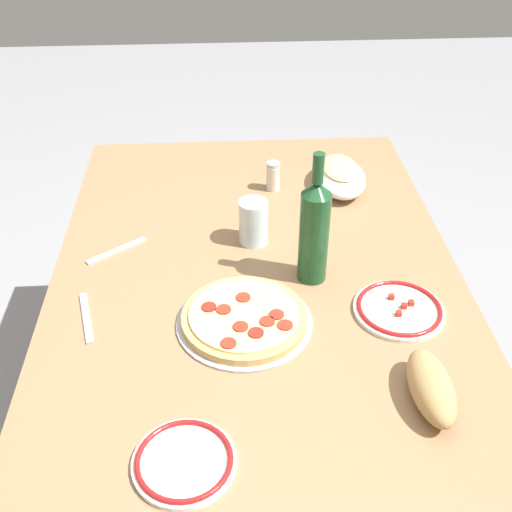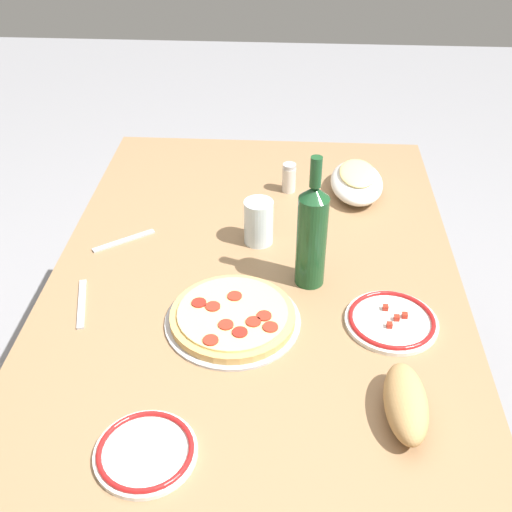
{
  "view_description": "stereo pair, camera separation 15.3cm",
  "coord_description": "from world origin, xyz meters",
  "px_view_note": "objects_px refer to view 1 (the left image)",
  "views": [
    {
      "loc": [
        -1.24,
        0.08,
        1.65
      ],
      "look_at": [
        0.0,
        0.0,
        0.74
      ],
      "focal_mm": 44.11,
      "sensor_mm": 36.0,
      "label": 1
    },
    {
      "loc": [
        -1.24,
        -0.08,
        1.65
      ],
      "look_at": [
        0.0,
        0.0,
        0.74
      ],
      "focal_mm": 44.11,
      "sensor_mm": 36.0,
      "label": 2
    }
  ],
  "objects_px": {
    "dining_table": "(256,297)",
    "bread_loaf": "(431,387)",
    "spice_shaker": "(273,176)",
    "wine_bottle": "(314,230)",
    "side_plate_far": "(184,461)",
    "side_plate_near": "(399,309)",
    "baked_pasta_dish": "(340,175)",
    "water_glass": "(254,222)",
    "pepperoni_pizza": "(244,318)"
  },
  "relations": [
    {
      "from": "water_glass",
      "to": "side_plate_near",
      "type": "height_order",
      "value": "water_glass"
    },
    {
      "from": "wine_bottle",
      "to": "side_plate_far",
      "type": "distance_m",
      "value": 0.6
    },
    {
      "from": "baked_pasta_dish",
      "to": "water_glass",
      "type": "xyz_separation_m",
      "value": [
        -0.26,
        0.27,
        0.02
      ]
    },
    {
      "from": "side_plate_near",
      "to": "spice_shaker",
      "type": "bearing_deg",
      "value": 22.84
    },
    {
      "from": "dining_table",
      "to": "bread_loaf",
      "type": "distance_m",
      "value": 0.56
    },
    {
      "from": "water_glass",
      "to": "pepperoni_pizza",
      "type": "bearing_deg",
      "value": 172.85
    },
    {
      "from": "water_glass",
      "to": "spice_shaker",
      "type": "bearing_deg",
      "value": -15.13
    },
    {
      "from": "baked_pasta_dish",
      "to": "pepperoni_pizza",
      "type": "bearing_deg",
      "value": 152.06
    },
    {
      "from": "pepperoni_pizza",
      "to": "bread_loaf",
      "type": "bearing_deg",
      "value": -124.95
    },
    {
      "from": "baked_pasta_dish",
      "to": "spice_shaker",
      "type": "height_order",
      "value": "spice_shaker"
    },
    {
      "from": "bread_loaf",
      "to": "side_plate_near",
      "type": "bearing_deg",
      "value": -1.28
    },
    {
      "from": "side_plate_far",
      "to": "spice_shaker",
      "type": "distance_m",
      "value": 0.96
    },
    {
      "from": "pepperoni_pizza",
      "to": "dining_table",
      "type": "bearing_deg",
      "value": -10.41
    },
    {
      "from": "bread_loaf",
      "to": "water_glass",
      "type": "bearing_deg",
      "value": 28.7
    },
    {
      "from": "side_plate_far",
      "to": "bread_loaf",
      "type": "xyz_separation_m",
      "value": [
        0.12,
        -0.46,
        0.03
      ]
    },
    {
      "from": "baked_pasta_dish",
      "to": "wine_bottle",
      "type": "relative_size",
      "value": 0.73
    },
    {
      "from": "dining_table",
      "to": "water_glass",
      "type": "bearing_deg",
      "value": -0.65
    },
    {
      "from": "dining_table",
      "to": "side_plate_far",
      "type": "height_order",
      "value": "side_plate_far"
    },
    {
      "from": "pepperoni_pizza",
      "to": "side_plate_far",
      "type": "distance_m",
      "value": 0.38
    },
    {
      "from": "side_plate_near",
      "to": "wine_bottle",
      "type": "bearing_deg",
      "value": 52.13
    },
    {
      "from": "pepperoni_pizza",
      "to": "side_plate_near",
      "type": "distance_m",
      "value": 0.35
    },
    {
      "from": "baked_pasta_dish",
      "to": "side_plate_far",
      "type": "bearing_deg",
      "value": 155.38
    },
    {
      "from": "bread_loaf",
      "to": "baked_pasta_dish",
      "type": "bearing_deg",
      "value": 2.51
    },
    {
      "from": "water_glass",
      "to": "side_plate_far",
      "type": "distance_m",
      "value": 0.69
    },
    {
      "from": "wine_bottle",
      "to": "side_plate_near",
      "type": "relative_size",
      "value": 1.61
    },
    {
      "from": "dining_table",
      "to": "spice_shaker",
      "type": "height_order",
      "value": "spice_shaker"
    },
    {
      "from": "spice_shaker",
      "to": "water_glass",
      "type": "bearing_deg",
      "value": 164.87
    },
    {
      "from": "side_plate_far",
      "to": "bread_loaf",
      "type": "bearing_deg",
      "value": -76.0
    },
    {
      "from": "side_plate_near",
      "to": "bread_loaf",
      "type": "bearing_deg",
      "value": 178.72
    },
    {
      "from": "wine_bottle",
      "to": "bread_loaf",
      "type": "xyz_separation_m",
      "value": [
        -0.4,
        -0.17,
        -0.1
      ]
    },
    {
      "from": "baked_pasta_dish",
      "to": "spice_shaker",
      "type": "relative_size",
      "value": 2.76
    },
    {
      "from": "bread_loaf",
      "to": "spice_shaker",
      "type": "xyz_separation_m",
      "value": [
        0.82,
        0.23,
        0.01
      ]
    },
    {
      "from": "water_glass",
      "to": "bread_loaf",
      "type": "bearing_deg",
      "value": -151.3
    },
    {
      "from": "dining_table",
      "to": "baked_pasta_dish",
      "type": "xyz_separation_m",
      "value": [
        0.37,
        -0.27,
        0.14
      ]
    },
    {
      "from": "spice_shaker",
      "to": "wine_bottle",
      "type": "bearing_deg",
      "value": -172.27
    },
    {
      "from": "side_plate_near",
      "to": "spice_shaker",
      "type": "distance_m",
      "value": 0.61
    },
    {
      "from": "bread_loaf",
      "to": "spice_shaker",
      "type": "relative_size",
      "value": 2.19
    },
    {
      "from": "baked_pasta_dish",
      "to": "spice_shaker",
      "type": "bearing_deg",
      "value": 89.65
    },
    {
      "from": "baked_pasta_dish",
      "to": "spice_shaker",
      "type": "distance_m",
      "value": 0.2
    },
    {
      "from": "dining_table",
      "to": "side_plate_near",
      "type": "distance_m",
      "value": 0.38
    },
    {
      "from": "dining_table",
      "to": "wine_bottle",
      "type": "distance_m",
      "value": 0.28
    },
    {
      "from": "dining_table",
      "to": "bread_loaf",
      "type": "bearing_deg",
      "value": -145.77
    },
    {
      "from": "bread_loaf",
      "to": "spice_shaker",
      "type": "bearing_deg",
      "value": 15.79
    },
    {
      "from": "dining_table",
      "to": "spice_shaker",
      "type": "relative_size",
      "value": 16.07
    },
    {
      "from": "dining_table",
      "to": "side_plate_far",
      "type": "bearing_deg",
      "value": 164.21
    },
    {
      "from": "pepperoni_pizza",
      "to": "spice_shaker",
      "type": "relative_size",
      "value": 3.45
    },
    {
      "from": "bread_loaf",
      "to": "spice_shaker",
      "type": "distance_m",
      "value": 0.85
    },
    {
      "from": "wine_bottle",
      "to": "side_plate_far",
      "type": "relative_size",
      "value": 1.8
    },
    {
      "from": "baked_pasta_dish",
      "to": "side_plate_near",
      "type": "bearing_deg",
      "value": -175.77
    },
    {
      "from": "wine_bottle",
      "to": "side_plate_far",
      "type": "height_order",
      "value": "wine_bottle"
    }
  ]
}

